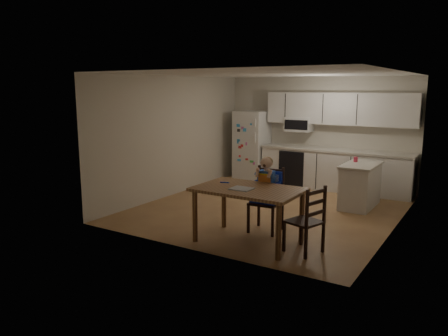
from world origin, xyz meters
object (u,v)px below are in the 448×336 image
Objects in this scene: refrigerator at (252,146)px; dining_table at (248,195)px; chair_side at (310,216)px; kitchen_island at (360,185)px; chair_booster at (267,186)px; red_cup at (356,159)px.

refrigerator reaches higher than dining_table.
dining_table is 1.61× the size of chair_side.
kitchen_island is 2.83m from chair_side.
dining_table is at bearing -71.65° from chair_side.
chair_side is (0.07, -2.83, 0.12)m from kitchen_island.
kitchen_island is 2.41m from chair_booster.
chair_side is (0.94, -0.60, -0.19)m from chair_booster.
refrigerator is 2.94m from red_cup.
kitchen_island is at bearing 72.96° from dining_table.
chair_booster is at bearing 90.32° from dining_table.
refrigerator is 4.46m from dining_table.
chair_booster is at bearing -111.47° from kitchen_island.
kitchen_island is at bearing -46.77° from red_cup.
dining_table is (-0.87, -2.85, 0.29)m from kitchen_island.
chair_booster is at bearing -58.05° from refrigerator.
red_cup is 0.08× the size of chair_booster.
red_cup is at bearing -18.41° from refrigerator.
red_cup is 0.06× the size of dining_table.
red_cup reaches higher than dining_table.
refrigerator is at bearing 118.04° from chair_booster.
chair_booster is (-0.88, -2.23, 0.30)m from kitchen_island.
refrigerator reaches higher than red_cup.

